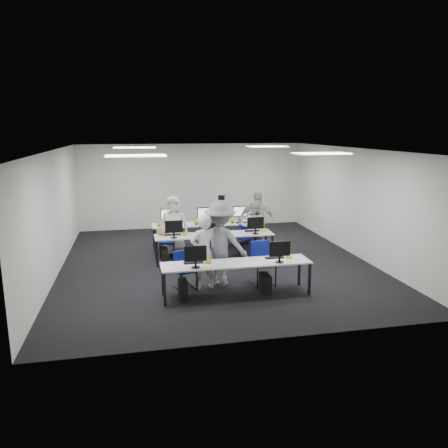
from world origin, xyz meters
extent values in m
plane|color=black|center=(0.00, 0.00, 0.00)|extent=(9.00, 9.00, 0.00)
plane|color=white|center=(0.00, 0.00, 3.00)|extent=(9.00, 9.00, 0.00)
cube|color=silver|center=(0.00, 4.50, 1.50)|extent=(8.00, 0.02, 3.00)
cube|color=silver|center=(0.00, -4.50, 1.50)|extent=(8.00, 0.02, 3.00)
cube|color=silver|center=(-4.00, 0.00, 1.50)|extent=(0.02, 9.00, 3.00)
cube|color=silver|center=(4.00, 0.00, 1.50)|extent=(0.02, 9.00, 3.00)
cube|color=white|center=(-2.00, -2.00, 2.98)|extent=(1.20, 0.60, 0.02)
cube|color=white|center=(2.00, -2.00, 2.98)|extent=(1.20, 0.60, 0.02)
cube|color=white|center=(-2.00, 2.00, 2.98)|extent=(1.20, 0.60, 0.02)
cube|color=white|center=(2.00, 2.00, 2.98)|extent=(1.20, 0.60, 0.02)
cube|color=silver|center=(0.00, -2.40, 0.71)|extent=(3.20, 0.70, 0.03)
cube|color=black|center=(-1.55, -2.70, 0.35)|extent=(0.05, 0.05, 0.70)
cube|color=black|center=(-1.55, -2.10, 0.35)|extent=(0.05, 0.05, 0.70)
cube|color=black|center=(1.55, -2.70, 0.35)|extent=(0.05, 0.05, 0.70)
cube|color=black|center=(1.55, -2.10, 0.35)|extent=(0.05, 0.05, 0.70)
cube|color=silver|center=(0.00, 0.20, 0.71)|extent=(3.20, 0.70, 0.03)
cube|color=black|center=(-1.55, -0.10, 0.35)|extent=(0.05, 0.05, 0.70)
cube|color=black|center=(-1.55, 0.50, 0.35)|extent=(0.05, 0.05, 0.70)
cube|color=black|center=(1.55, -0.10, 0.35)|extent=(0.05, 0.05, 0.70)
cube|color=black|center=(1.55, 0.50, 0.35)|extent=(0.05, 0.05, 0.70)
cube|color=silver|center=(0.00, 1.60, 0.71)|extent=(3.20, 0.70, 0.03)
cube|color=black|center=(-1.55, 1.30, 0.35)|extent=(0.05, 0.05, 0.70)
cube|color=black|center=(-1.55, 1.90, 0.35)|extent=(0.05, 0.05, 0.70)
cube|color=black|center=(1.55, 1.30, 0.35)|extent=(0.05, 0.05, 0.70)
cube|color=black|center=(1.55, 1.90, 0.35)|extent=(0.05, 0.05, 0.70)
cube|color=#0D39AB|center=(-0.90, -2.58, 1.03)|extent=(0.46, 0.04, 0.32)
cube|color=black|center=(-0.90, -2.26, 0.74)|extent=(0.42, 0.14, 0.02)
ellipsoid|color=black|center=(-0.60, -2.26, 0.75)|extent=(0.07, 0.10, 0.04)
cube|color=black|center=(-1.15, -2.40, 0.21)|extent=(0.18, 0.40, 0.42)
cube|color=white|center=(0.90, -2.58, 1.03)|extent=(0.46, 0.04, 0.32)
cube|color=black|center=(0.90, -2.26, 0.74)|extent=(0.42, 0.14, 0.02)
ellipsoid|color=black|center=(1.20, -2.26, 0.75)|extent=(0.07, 0.10, 0.04)
cube|color=black|center=(0.65, -2.40, 0.21)|extent=(0.18, 0.40, 0.42)
cube|color=white|center=(-1.10, 0.02, 1.03)|extent=(0.46, 0.04, 0.32)
cube|color=black|center=(-1.10, 0.34, 0.74)|extent=(0.42, 0.14, 0.02)
ellipsoid|color=black|center=(-0.80, 0.34, 0.75)|extent=(0.07, 0.10, 0.04)
cube|color=black|center=(-1.35, 0.20, 0.21)|extent=(0.18, 0.40, 0.42)
cube|color=white|center=(0.00, 0.02, 1.03)|extent=(0.46, 0.04, 0.32)
cube|color=black|center=(0.00, 0.34, 0.74)|extent=(0.42, 0.14, 0.02)
ellipsoid|color=black|center=(0.30, 0.34, 0.75)|extent=(0.07, 0.10, 0.04)
cube|color=black|center=(-0.25, 0.20, 0.21)|extent=(0.18, 0.40, 0.42)
cube|color=white|center=(1.10, 0.02, 1.03)|extent=(0.46, 0.04, 0.32)
cube|color=black|center=(1.10, 0.34, 0.74)|extent=(0.42, 0.14, 0.02)
ellipsoid|color=black|center=(1.40, 0.34, 0.75)|extent=(0.07, 0.10, 0.04)
cube|color=black|center=(0.85, 0.20, 0.21)|extent=(0.18, 0.40, 0.42)
cube|color=white|center=(-1.10, 1.78, 1.03)|extent=(0.46, 0.04, 0.32)
cube|color=black|center=(-1.10, 1.46, 0.74)|extent=(0.42, 0.14, 0.02)
ellipsoid|color=black|center=(-1.40, 1.46, 0.75)|extent=(0.07, 0.10, 0.04)
cube|color=black|center=(-0.85, 1.60, 0.21)|extent=(0.18, 0.40, 0.42)
cube|color=white|center=(0.00, 1.78, 1.03)|extent=(0.46, 0.04, 0.32)
cube|color=black|center=(0.00, 1.46, 0.74)|extent=(0.42, 0.14, 0.02)
ellipsoid|color=black|center=(-0.30, 1.46, 0.75)|extent=(0.07, 0.10, 0.04)
cube|color=black|center=(0.25, 1.60, 0.21)|extent=(0.18, 0.40, 0.42)
cube|color=white|center=(1.10, 1.78, 1.03)|extent=(0.46, 0.04, 0.32)
cube|color=black|center=(1.10, 1.46, 0.74)|extent=(0.42, 0.14, 0.02)
ellipsoid|color=black|center=(0.80, 1.46, 0.75)|extent=(0.07, 0.10, 0.04)
cube|color=black|center=(1.35, 1.60, 0.21)|extent=(0.18, 0.40, 0.42)
cube|color=navy|center=(-1.03, -1.81, 0.43)|extent=(0.51, 0.49, 0.06)
cube|color=navy|center=(-1.09, -1.63, 0.67)|extent=(0.39, 0.16, 0.34)
cube|color=navy|center=(0.75, -1.89, 0.51)|extent=(0.52, 0.50, 0.07)
cube|color=navy|center=(0.73, -1.67, 0.79)|extent=(0.46, 0.09, 0.40)
cube|color=navy|center=(-1.23, 0.80, 0.43)|extent=(0.44, 0.43, 0.06)
cube|color=navy|center=(-1.22, 0.99, 0.67)|extent=(0.40, 0.08, 0.34)
cube|color=navy|center=(-0.02, 0.84, 0.48)|extent=(0.51, 0.49, 0.06)
cube|color=navy|center=(-0.04, 1.05, 0.76)|extent=(0.44, 0.10, 0.38)
cube|color=navy|center=(1.08, 0.74, 0.42)|extent=(0.50, 0.49, 0.05)
cube|color=navy|center=(1.02, 0.91, 0.66)|extent=(0.38, 0.16, 0.33)
cube|color=navy|center=(-1.03, 1.16, 0.44)|extent=(0.53, 0.52, 0.06)
cube|color=navy|center=(-1.10, 0.99, 0.68)|extent=(0.39, 0.19, 0.34)
cube|color=navy|center=(-0.15, 0.93, 0.48)|extent=(0.53, 0.51, 0.06)
cube|color=navy|center=(-0.11, 0.73, 0.75)|extent=(0.44, 0.13, 0.37)
cube|color=navy|center=(1.13, 1.09, 0.43)|extent=(0.46, 0.44, 0.06)
cube|color=navy|center=(1.15, 0.91, 0.67)|extent=(0.39, 0.10, 0.34)
ellipsoid|color=#93734B|center=(-1.37, 0.40, 0.86)|extent=(0.36, 0.26, 0.27)
imported|color=beige|center=(-0.62, -1.88, 0.85)|extent=(0.70, 0.55, 1.70)
imported|color=beige|center=(1.24, 0.73, 0.76)|extent=(0.89, 0.79, 1.53)
imported|color=beige|center=(-1.02, 0.93, 0.85)|extent=(0.93, 0.72, 1.69)
imported|color=beige|center=(1.39, 0.89, 0.91)|extent=(1.16, 0.83, 1.82)
imported|color=gray|center=(-0.22, -1.70, 0.97)|extent=(1.43, 1.14, 1.94)
cube|color=black|center=(-0.15, -1.53, 2.00)|extent=(0.20, 0.22, 0.10)
camera|label=1|loc=(-2.06, -11.06, 3.51)|focal=35.00mm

